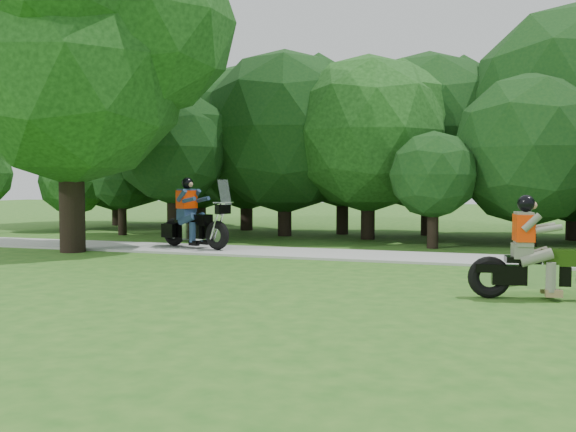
# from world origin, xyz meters

# --- Properties ---
(ground) EXTENTS (100.00, 100.00, 0.00)m
(ground) POSITION_xyz_m (0.00, 0.00, 0.00)
(ground) COLOR #275E1A
(ground) RESTS_ON ground
(walkway) EXTENTS (60.00, 2.20, 0.06)m
(walkway) POSITION_xyz_m (0.00, 8.00, 0.03)
(walkway) COLOR #A5A59F
(walkway) RESTS_ON ground
(tree_line) EXTENTS (39.30, 11.81, 7.74)m
(tree_line) POSITION_xyz_m (1.24, 14.68, 3.69)
(tree_line) COLOR black
(tree_line) RESTS_ON ground
(big_tree_west) EXTENTS (8.64, 6.56, 9.96)m
(big_tree_west) POSITION_xyz_m (-10.54, 6.85, 5.76)
(big_tree_west) COLOR black
(big_tree_west) RESTS_ON ground
(chopper_motorcycle) EXTENTS (2.37, 0.78, 1.70)m
(chopper_motorcycle) POSITION_xyz_m (1.15, 3.00, 0.63)
(chopper_motorcycle) COLOR black
(chopper_motorcycle) RESTS_ON ground
(touring_motorcycle) EXTENTS (2.50, 1.42, 1.98)m
(touring_motorcycle) POSITION_xyz_m (-7.74, 8.10, 0.78)
(touring_motorcycle) COLOR black
(touring_motorcycle) RESTS_ON walkway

